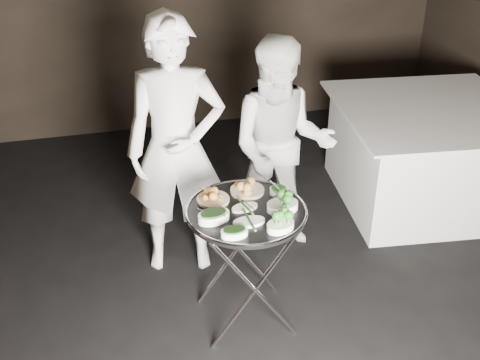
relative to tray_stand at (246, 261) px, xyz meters
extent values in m
cylinder|color=silver|center=(0.00, -0.21, -0.06)|extent=(0.55, 0.03, 0.81)
cylinder|color=silver|center=(0.00, -0.21, -0.06)|extent=(0.55, 0.03, 0.81)
cylinder|color=silver|center=(0.00, 0.21, -0.06)|extent=(0.55, 0.03, 0.81)
cylinder|color=silver|center=(0.00, 0.21, -0.06)|extent=(0.55, 0.03, 0.81)
cylinder|color=silver|center=(-0.23, 0.00, 0.32)|extent=(0.02, 0.47, 0.02)
cylinder|color=silver|center=(0.23, 0.00, 0.32)|extent=(0.02, 0.47, 0.02)
cylinder|color=black|center=(0.00, 0.00, 0.36)|extent=(0.70, 0.70, 0.03)
torus|color=silver|center=(0.00, 0.00, 0.37)|extent=(0.72, 0.72, 0.02)
cylinder|color=beige|center=(-0.17, 0.15, 0.38)|extent=(0.20, 0.20, 0.02)
cylinder|color=beige|center=(0.06, 0.20, 0.38)|extent=(0.21, 0.21, 0.02)
cylinder|color=white|center=(0.24, 0.13, 0.39)|extent=(0.11, 0.11, 0.04)
cylinder|color=silver|center=(-0.18, 0.16, 0.42)|extent=(0.11, 0.15, 0.01)
cylinder|color=silver|center=(0.05, 0.21, 0.42)|extent=(0.08, 0.17, 0.01)
cylinder|color=silver|center=(0.23, 0.13, 0.42)|extent=(0.04, 0.18, 0.01)
cylinder|color=silver|center=(-0.22, -0.05, 0.42)|extent=(0.15, 0.12, 0.01)
cylinder|color=silver|center=(0.22, -0.05, 0.42)|extent=(0.12, 0.14, 0.01)
cylinder|color=silver|center=(0.00, 0.01, 0.42)|extent=(0.06, 0.17, 0.01)
imported|color=white|center=(-0.30, 0.71, 0.46)|extent=(0.73, 0.53, 1.83)
imported|color=white|center=(0.46, 0.79, 0.35)|extent=(0.92, 0.81, 1.61)
cube|color=white|center=(1.83, 1.08, -0.05)|extent=(1.31, 1.31, 0.82)
cube|color=white|center=(1.83, 1.08, 0.37)|extent=(1.47, 1.47, 0.02)
camera|label=1|loc=(-0.76, -2.87, 2.27)|focal=45.00mm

